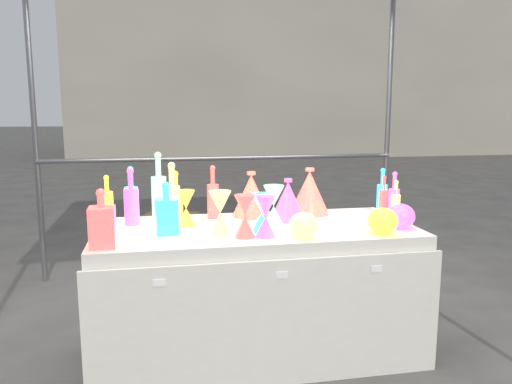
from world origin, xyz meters
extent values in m
plane|color=#5E5C57|center=(0.00, 0.00, 0.00)|extent=(80.00, 80.00, 0.00)
cylinder|color=gray|center=(-1.50, 1.50, 1.20)|extent=(0.04, 0.04, 2.40)
cylinder|color=gray|center=(1.50, 1.50, 1.20)|extent=(0.04, 0.04, 2.40)
cylinder|color=gray|center=(0.00, 1.47, 1.00)|extent=(3.00, 0.04, 0.04)
cube|color=silver|center=(0.00, 0.00, 0.38)|extent=(1.80, 0.80, 0.75)
cube|color=silver|center=(0.00, -0.42, 0.34)|extent=(1.84, 0.02, 0.68)
cube|color=white|center=(-0.55, -0.43, 0.60)|extent=(0.06, 0.00, 0.03)
cube|color=white|center=(0.05, -0.43, 0.60)|extent=(0.06, 0.00, 0.03)
cube|color=white|center=(0.55, -0.43, 0.60)|extent=(0.06, 0.00, 0.03)
cube|color=#ABA38F|center=(4.00, 14.00, 3.00)|extent=(14.00, 6.00, 6.00)
cube|color=#9B6E46|center=(-0.45, 2.21, 0.19)|extent=(0.61, 0.53, 0.37)
cube|color=#9B6E46|center=(0.58, 1.92, 0.03)|extent=(0.87, 0.76, 0.06)
camera|label=1|loc=(-0.52, -2.73, 1.42)|focal=35.00mm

